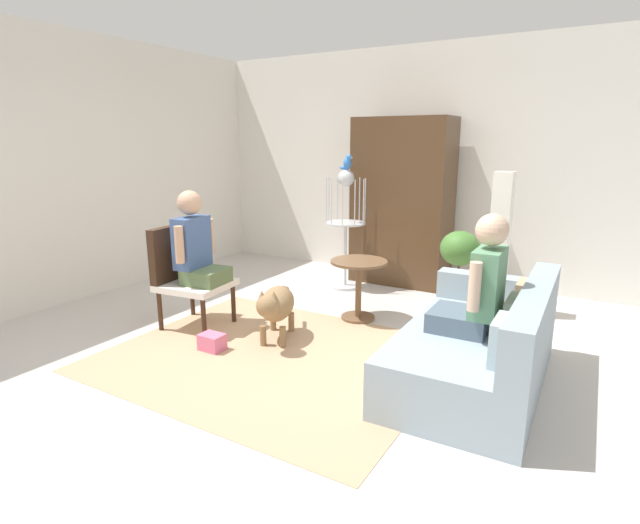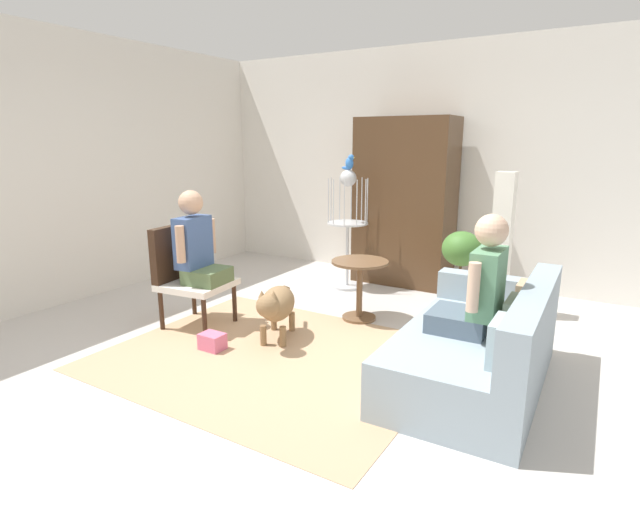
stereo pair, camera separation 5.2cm
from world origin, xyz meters
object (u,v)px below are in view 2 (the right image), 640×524
(potted_plant, at_px, (461,262))
(bird_cage_stand, at_px, (348,221))
(armoire_cabinet, at_px, (405,202))
(armchair, at_px, (186,270))
(parrot, at_px, (350,163))
(dog, at_px, (276,305))
(column_lamp, at_px, (501,246))
(handbag, at_px, (212,342))
(couch, at_px, (482,348))
(person_on_armchair, at_px, (197,245))
(person_on_couch, at_px, (478,287))
(round_end_table, at_px, (360,281))

(potted_plant, bearing_deg, bird_cage_stand, 174.44)
(bird_cage_stand, distance_m, armoire_cabinet, 0.77)
(armchair, relative_size, parrot, 5.49)
(dog, relative_size, armoire_cabinet, 0.40)
(column_lamp, height_order, handbag, column_lamp)
(couch, distance_m, bird_cage_stand, 2.66)
(armchair, distance_m, bird_cage_stand, 2.03)
(person_on_armchair, bearing_deg, potted_plant, 41.25)
(couch, distance_m, dog, 1.75)
(armoire_cabinet, height_order, handbag, armoire_cabinet)
(couch, distance_m, person_on_couch, 0.46)
(parrot, bearing_deg, person_on_armchair, -107.65)
(round_end_table, height_order, parrot, parrot)
(dog, relative_size, handbag, 3.98)
(round_end_table, height_order, armoire_cabinet, armoire_cabinet)
(potted_plant, bearing_deg, person_on_armchair, -138.75)
(column_lamp, bearing_deg, dog, -131.23)
(bird_cage_stand, bearing_deg, potted_plant, -5.56)
(column_lamp, bearing_deg, parrot, 178.08)
(armchair, xyz_separation_m, column_lamp, (2.48, 1.82, 0.17))
(column_lamp, bearing_deg, round_end_table, -142.75)
(bird_cage_stand, bearing_deg, handbag, -92.38)
(bird_cage_stand, height_order, handbag, bird_cage_stand)
(couch, bearing_deg, potted_plant, 111.48)
(armoire_cabinet, bearing_deg, column_lamp, -26.42)
(couch, relative_size, bird_cage_stand, 1.23)
(person_on_couch, height_order, armoire_cabinet, armoire_cabinet)
(round_end_table, height_order, handbag, round_end_table)
(bird_cage_stand, bearing_deg, column_lamp, -1.90)
(parrot, bearing_deg, round_end_table, -56.06)
(armchair, height_order, armoire_cabinet, armoire_cabinet)
(parrot, relative_size, handbag, 0.85)
(person_on_armchair, xyz_separation_m, armoire_cabinet, (1.05, 2.44, 0.21))
(armoire_cabinet, bearing_deg, person_on_couch, -57.15)
(parrot, relative_size, armoire_cabinet, 0.09)
(couch, bearing_deg, parrot, 139.77)
(couch, relative_size, armoire_cabinet, 0.86)
(dog, relative_size, potted_plant, 0.97)
(person_on_couch, height_order, dog, person_on_couch)
(column_lamp, relative_size, armoire_cabinet, 0.72)
(couch, distance_m, potted_plant, 1.68)
(couch, xyz_separation_m, handbag, (-2.09, -0.55, -0.21))
(column_lamp, xyz_separation_m, handbag, (-1.85, -2.17, -0.64))
(potted_plant, height_order, armoire_cabinet, armoire_cabinet)
(dog, xyz_separation_m, parrot, (-0.24, 1.77, 1.15))
(person_on_couch, relative_size, person_on_armchair, 1.00)
(potted_plant, relative_size, column_lamp, 0.58)
(couch, bearing_deg, armchair, -175.78)
(person_on_couch, height_order, potted_plant, person_on_couch)
(person_on_couch, height_order, column_lamp, column_lamp)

